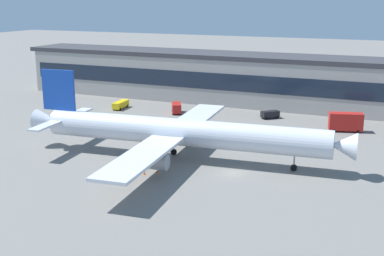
% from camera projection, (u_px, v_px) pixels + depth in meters
% --- Properties ---
extents(ground_plane, '(600.00, 600.00, 0.00)m').
position_uv_depth(ground_plane, '(233.00, 173.00, 85.24)').
color(ground_plane, slate).
extents(terminal_building, '(168.59, 15.56, 13.67)m').
position_uv_depth(terminal_building, '(304.00, 83.00, 133.80)').
color(terminal_building, '#9E9993').
rests_on(terminal_building, ground_plane).
extents(airliner, '(60.64, 52.42, 15.35)m').
position_uv_depth(airliner, '(178.00, 132.00, 91.29)').
color(airliner, silver).
rests_on(airliner, ground_plane).
extents(catering_truck, '(7.64, 4.50, 4.15)m').
position_uv_depth(catering_truck, '(345.00, 121.00, 111.18)').
color(catering_truck, red).
rests_on(catering_truck, ground_plane).
extents(crew_van, '(4.38, 5.62, 2.55)m').
position_uv_depth(crew_van, '(177.00, 108.00, 128.96)').
color(crew_van, red).
rests_on(crew_van, ground_plane).
extents(follow_me_car, '(4.47, 4.44, 1.85)m').
position_uv_depth(follow_me_car, '(270.00, 114.00, 123.47)').
color(follow_me_car, black).
rests_on(follow_me_car, ground_plane).
extents(belt_loader, '(2.65, 6.57, 1.95)m').
position_uv_depth(belt_loader, '(120.00, 104.00, 134.41)').
color(belt_loader, yellow).
rests_on(belt_loader, ground_plane).
extents(baggage_tug, '(2.39, 3.77, 1.85)m').
position_uv_depth(baggage_tug, '(204.00, 109.00, 129.14)').
color(baggage_tug, white).
rests_on(baggage_tug, ground_plane).
extents(traffic_cone_0, '(0.45, 0.45, 0.56)m').
position_uv_depth(traffic_cone_0, '(144.00, 173.00, 84.34)').
color(traffic_cone_0, '#F2590C').
rests_on(traffic_cone_0, ground_plane).
extents(traffic_cone_1, '(0.44, 0.44, 0.55)m').
position_uv_depth(traffic_cone_1, '(157.00, 172.00, 85.00)').
color(traffic_cone_1, '#F2590C').
rests_on(traffic_cone_1, ground_plane).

